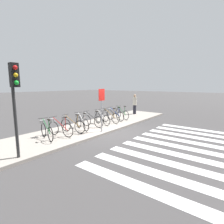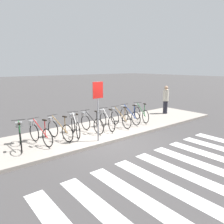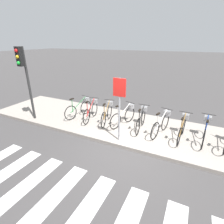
# 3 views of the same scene
# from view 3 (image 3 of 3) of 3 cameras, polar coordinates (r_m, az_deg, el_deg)

# --- Properties ---
(ground_plane) EXTENTS (120.00, 120.00, 0.00)m
(ground_plane) POSITION_cam_3_polar(r_m,az_deg,el_deg) (6.11, 5.21, -12.28)
(ground_plane) COLOR #423F3F
(sidewalk) EXTENTS (14.51, 3.03, 0.12)m
(sidewalk) POSITION_cam_3_polar(r_m,az_deg,el_deg) (7.33, 9.50, -5.67)
(sidewalk) COLOR #9E9389
(sidewalk) RESTS_ON ground_plane
(parked_bicycle_0) EXTENTS (0.55, 1.55, 0.98)m
(parked_bicycle_0) POSITION_cam_3_polar(r_m,az_deg,el_deg) (8.31, -10.41, 1.48)
(parked_bicycle_0) COLOR black
(parked_bicycle_0) RESTS_ON sidewalk
(parked_bicycle_1) EXTENTS (0.46, 1.58, 0.98)m
(parked_bicycle_1) POSITION_cam_3_polar(r_m,az_deg,el_deg) (7.92, -6.73, 0.64)
(parked_bicycle_1) COLOR black
(parked_bicycle_1) RESTS_ON sidewalk
(parked_bicycle_2) EXTENTS (0.48, 1.57, 0.98)m
(parked_bicycle_2) POSITION_cam_3_polar(r_m,az_deg,el_deg) (7.59, -1.56, -0.21)
(parked_bicycle_2) COLOR black
(parked_bicycle_2) RESTS_ON sidewalk
(parked_bicycle_3) EXTENTS (0.61, 1.53, 0.98)m
(parked_bicycle_3) POSITION_cam_3_polar(r_m,az_deg,el_deg) (7.35, 4.04, -1.02)
(parked_bicycle_3) COLOR black
(parked_bicycle_3) RESTS_ON sidewalk
(parked_bicycle_4) EXTENTS (0.46, 1.59, 0.98)m
(parked_bicycle_4) POSITION_cam_3_polar(r_m,az_deg,el_deg) (7.11, 9.58, -2.14)
(parked_bicycle_4) COLOR black
(parked_bicycle_4) RESTS_ON sidewalk
(parked_bicycle_5) EXTENTS (0.52, 1.56, 0.98)m
(parked_bicycle_5) POSITION_cam_3_polar(r_m,az_deg,el_deg) (6.90, 15.91, -3.51)
(parked_bicycle_5) COLOR black
(parked_bicycle_5) RESTS_ON sidewalk
(parked_bicycle_6) EXTENTS (0.46, 1.59, 0.98)m
(parked_bicycle_6) POSITION_cam_3_polar(r_m,az_deg,el_deg) (6.81, 21.99, -4.74)
(parked_bicycle_6) COLOR black
(parked_bicycle_6) RESTS_ON sidewalk
(parked_bicycle_7) EXTENTS (0.46, 1.59, 0.98)m
(parked_bicycle_7) POSITION_cam_3_polar(r_m,az_deg,el_deg) (6.96, 28.17, -5.23)
(parked_bicycle_7) COLOR black
(parked_bicycle_7) RESTS_ON sidewalk
(traffic_light) EXTENTS (0.24, 0.40, 3.13)m
(traffic_light) POSITION_cam_3_polar(r_m,az_deg,el_deg) (8.21, -26.93, 12.43)
(traffic_light) COLOR #2D2D2D
(traffic_light) RESTS_ON sidewalk
(sign_post) EXTENTS (0.44, 0.07, 2.25)m
(sign_post) POSITION_cam_3_polar(r_m,az_deg,el_deg) (5.77, 2.42, 4.02)
(sign_post) COLOR #99999E
(sign_post) RESTS_ON sidewalk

